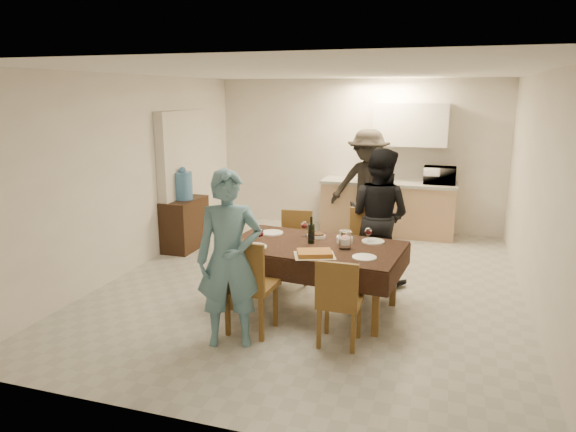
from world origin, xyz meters
The scene contains 33 objects.
floor centered at (0.00, 0.00, 0.00)m, with size 5.00×6.00×0.02m, color #AEAEA9.
ceiling centered at (0.00, 0.00, 2.60)m, with size 5.00×6.00×0.02m, color white.
wall_back centered at (0.00, 3.00, 1.30)m, with size 5.00×0.02×2.60m, color silver.
wall_front centered at (0.00, -3.00, 1.30)m, with size 5.00×0.02×2.60m, color silver.
wall_left centered at (-2.50, 0.00, 1.30)m, with size 0.02×6.00×2.60m, color silver.
wall_right centered at (2.50, 0.00, 1.30)m, with size 0.02×6.00×2.60m, color silver.
stub_partition centered at (-2.42, 1.20, 1.05)m, with size 0.15×1.40×2.10m, color beige.
kitchen_base_cabinet centered at (0.60, 2.68, 0.43)m, with size 2.20×0.60×0.86m, color tan.
kitchen_worktop centered at (0.60, 2.68, 0.89)m, with size 2.24×0.64×0.05m, color #9D9D98.
upper_cabinet centered at (0.90, 2.82, 1.85)m, with size 1.20×0.34×0.70m, color white.
dining_table centered at (0.19, -0.72, 0.70)m, with size 1.99×1.29×0.74m.
chair_near_left centered at (-0.26, -1.56, 0.61)m, with size 0.47×0.47×0.54m.
chair_near_right centered at (0.64, -1.55, 0.54)m, with size 0.40×0.40×0.47m.
chair_far_left centered at (-0.26, -0.05, 0.54)m, with size 0.46×0.46×0.48m.
chair_far_right centered at (0.64, -0.06, 0.60)m, with size 0.47×0.47×0.53m.
console centered at (-2.28, 0.88, 0.39)m, with size 0.42×0.84×0.78m, color black.
water_jug centered at (-2.28, 0.88, 0.99)m, with size 0.28×0.28×0.42m, color #508FD1.
wine_bottle centered at (0.14, -0.67, 0.89)m, with size 0.08×0.08×0.30m, color black, non-canonical shape.
water_pitcher centered at (0.54, -0.77, 0.84)m, with size 0.13×0.13×0.20m, color white.
savoury_tart centered at (0.29, -1.10, 0.76)m, with size 0.41×0.31×0.05m, color #AE7533.
salad_bowl centered at (0.49, -0.54, 0.77)m, with size 0.18×0.18×0.07m, color white.
mushroom_dish centered at (0.14, -0.44, 0.75)m, with size 0.20×0.20×0.03m, color white.
wine_glass_a centered at (-0.36, -0.97, 0.84)m, with size 0.09×0.09×0.21m, color white, non-canonical shape.
wine_glass_b centered at (0.74, -0.47, 0.83)m, with size 0.08×0.08×0.18m, color white, non-canonical shape.
wine_glass_c centered at (-0.01, -0.42, 0.83)m, with size 0.08×0.08×0.18m, color white, non-canonical shape.
plate_near_left centered at (-0.41, -1.02, 0.75)m, with size 0.29×0.29×0.02m, color white.
plate_near_right centered at (0.79, -1.02, 0.74)m, with size 0.25×0.25×0.01m, color white.
plate_far_left centered at (-0.41, -0.42, 0.74)m, with size 0.27×0.27×0.02m, color white.
plate_far_right centered at (0.79, -0.42, 0.74)m, with size 0.25×0.25×0.01m, color white.
microwave centered at (1.42, 2.68, 1.05)m, with size 0.51×0.34×0.28m, color white.
person_near centered at (-0.36, -1.77, 0.85)m, with size 0.62×0.41×1.70m, color #5A889F.
person_far centered at (0.74, 0.33, 0.86)m, with size 0.83×0.65×1.72m, color black.
person_kitchen centered at (0.31, 2.23, 0.90)m, with size 1.17×0.67×1.80m, color black.
Camera 1 is at (1.54, -5.96, 2.37)m, focal length 32.00 mm.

